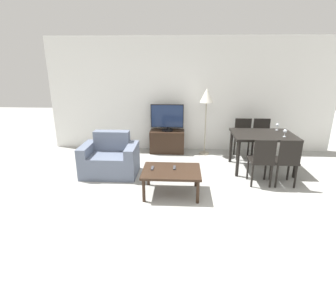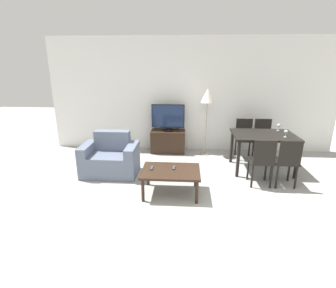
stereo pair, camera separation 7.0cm
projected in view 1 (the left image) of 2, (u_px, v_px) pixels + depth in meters
ground_plane at (194, 227)px, 3.54m from camera, size 18.00×18.00×0.00m
wall_back at (190, 95)px, 6.30m from camera, size 6.87×0.06×2.70m
armchair at (110, 159)px, 5.13m from camera, size 1.06×0.71×0.82m
tv_stand at (167, 141)px, 6.39m from camera, size 0.82×0.42×0.54m
tv at (167, 118)px, 6.21m from camera, size 0.78×0.27×0.64m
coffee_table at (171, 173)px, 4.34m from camera, size 0.96×0.70×0.43m
dining_table at (263, 138)px, 5.25m from camera, size 1.21×0.88×0.76m
dining_chair_near at (262, 159)px, 4.60m from camera, size 0.40×0.40×0.88m
dining_chair_far at (262, 136)px, 5.99m from camera, size 0.40×0.40×0.88m
dining_chair_near_right at (286, 159)px, 4.58m from camera, size 0.40×0.40×0.88m
dining_chair_far_left at (243, 136)px, 6.02m from camera, size 0.40×0.40×0.88m
floor_lamp at (207, 99)px, 5.94m from camera, size 0.31×0.31×1.56m
remote_primary at (152, 168)px, 4.38m from camera, size 0.04×0.15×0.02m
remote_secondary at (174, 168)px, 4.40m from camera, size 0.04×0.15×0.02m
wine_glass_left at (277, 125)px, 5.44m from camera, size 0.07×0.07×0.15m
wine_glass_center at (285, 132)px, 4.98m from camera, size 0.07×0.07×0.15m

